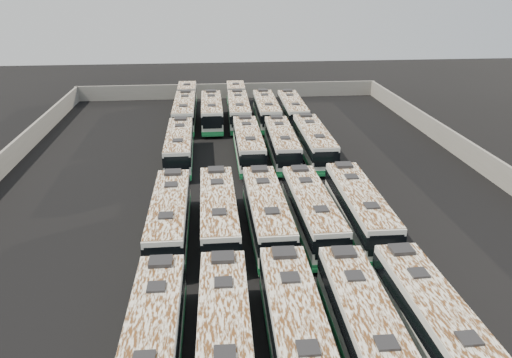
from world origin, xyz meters
The scene contains 21 objects.
ground centered at (0.00, 0.00, 0.00)m, with size 140.00×140.00×0.00m, color black.
perimeter_wall centered at (0.00, 0.00, 1.10)m, with size 45.20×73.20×2.20m.
bus_front_far_left centered at (-6.00, -20.16, 1.65)m, with size 2.57×11.49×3.23m.
bus_front_left centered at (-2.73, -20.16, 1.67)m, with size 2.73×11.64×3.26m.
bus_front_center centered at (0.65, -20.21, 1.70)m, with size 2.70×11.87×3.33m.
bus_front_right centered at (3.98, -20.20, 1.66)m, with size 2.62×11.58×3.25m.
bus_front_far_right centered at (7.44, -20.26, 1.67)m, with size 2.73×11.62×3.26m.
bus_midfront_far_left centered at (-6.04, -7.29, 1.68)m, with size 2.52×11.69×3.29m.
bus_midfront_left centered at (-2.67, -7.14, 1.69)m, with size 2.54×11.77×3.31m.
bus_midfront_center centered at (0.73, -7.31, 1.70)m, with size 2.57×11.78×3.32m.
bus_midfront_right centered at (3.98, -7.28, 1.66)m, with size 2.61×11.59×3.26m.
bus_midfront_far_right centered at (7.47, -7.15, 1.70)m, with size 2.67×11.86×3.33m.
bus_midback_far_left centered at (-6.09, 8.39, 1.69)m, with size 2.55×11.71×3.30m.
bus_midback_center centered at (0.71, 8.32, 1.69)m, with size 2.55×11.74×3.30m.
bus_midback_right centered at (4.07, 8.36, 1.65)m, with size 2.67×11.52×3.23m.
bus_midback_far_right centered at (7.34, 8.38, 1.70)m, with size 2.65×11.86×3.33m.
bus_back_far_left centered at (-6.04, 24.81, 1.72)m, with size 2.57×18.53×3.36m.
bus_back_left centered at (-2.73, 21.53, 1.71)m, with size 2.54×11.89×3.35m.
bus_back_center centered at (0.69, 24.82, 1.70)m, with size 2.89×18.37×3.32m.
bus_back_right centered at (4.06, 21.50, 1.70)m, with size 2.68×11.84×3.33m.
bus_back_far_right centered at (7.33, 21.52, 1.66)m, with size 2.67×11.56×3.24m.
Camera 1 is at (-3.07, -38.74, 17.24)m, focal length 35.00 mm.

